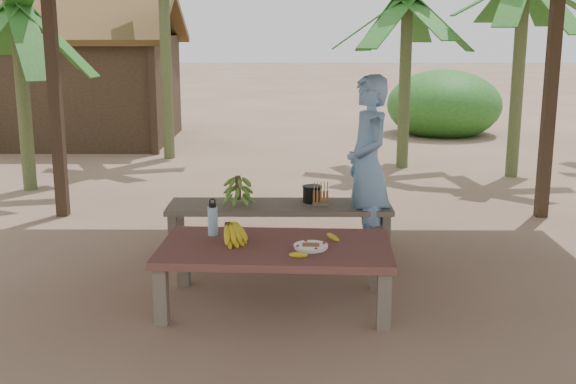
{
  "coord_description": "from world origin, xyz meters",
  "views": [
    {
      "loc": [
        -0.09,
        -5.88,
        2.16
      ],
      "look_at": [
        -0.14,
        0.05,
        0.8
      ],
      "focal_mm": 45.0,
      "sensor_mm": 36.0,
      "label": 1
    }
  ],
  "objects_px": {
    "water_flask": "(213,220)",
    "ripe_banana_bunch": "(227,232)",
    "work_table": "(276,253)",
    "woman": "(368,165)",
    "plate": "(311,247)",
    "cooking_pot": "(312,194)",
    "bench": "(280,210)"
  },
  "relations": [
    {
      "from": "water_flask",
      "to": "cooking_pot",
      "type": "xyz_separation_m",
      "value": [
        0.85,
        1.35,
        -0.1
      ]
    },
    {
      "from": "plate",
      "to": "water_flask",
      "type": "xyz_separation_m",
      "value": [
        -0.79,
        0.38,
        0.11
      ]
    },
    {
      "from": "ripe_banana_bunch",
      "to": "bench",
      "type": "bearing_deg",
      "value": 75.51
    },
    {
      "from": "bench",
      "to": "woman",
      "type": "distance_m",
      "value": 0.98
    },
    {
      "from": "plate",
      "to": "cooking_pot",
      "type": "height_order",
      "value": "cooking_pot"
    },
    {
      "from": "work_table",
      "to": "cooking_pot",
      "type": "relative_size",
      "value": 9.88
    },
    {
      "from": "cooking_pot",
      "to": "woman",
      "type": "xyz_separation_m",
      "value": [
        0.52,
        -0.22,
        0.34
      ]
    },
    {
      "from": "bench",
      "to": "water_flask",
      "type": "height_order",
      "value": "water_flask"
    },
    {
      "from": "work_table",
      "to": "bench",
      "type": "xyz_separation_m",
      "value": [
        0.0,
        1.52,
        -0.04
      ]
    },
    {
      "from": "work_table",
      "to": "ripe_banana_bunch",
      "type": "height_order",
      "value": "ripe_banana_bunch"
    },
    {
      "from": "cooking_pot",
      "to": "bench",
      "type": "bearing_deg",
      "value": -162.72
    },
    {
      "from": "ripe_banana_bunch",
      "to": "cooking_pot",
      "type": "bearing_deg",
      "value": 65.89
    },
    {
      "from": "water_flask",
      "to": "plate",
      "type": "bearing_deg",
      "value": -25.39
    },
    {
      "from": "work_table",
      "to": "bench",
      "type": "height_order",
      "value": "work_table"
    },
    {
      "from": "plate",
      "to": "water_flask",
      "type": "distance_m",
      "value": 0.88
    },
    {
      "from": "ripe_banana_bunch",
      "to": "plate",
      "type": "xyz_separation_m",
      "value": [
        0.65,
        -0.14,
        -0.08
      ]
    },
    {
      "from": "water_flask",
      "to": "bench",
      "type": "bearing_deg",
      "value": 67.44
    },
    {
      "from": "cooking_pot",
      "to": "woman",
      "type": "distance_m",
      "value": 0.66
    },
    {
      "from": "ripe_banana_bunch",
      "to": "work_table",
      "type": "bearing_deg",
      "value": -6.12
    },
    {
      "from": "water_flask",
      "to": "ripe_banana_bunch",
      "type": "bearing_deg",
      "value": -59.42
    },
    {
      "from": "bench",
      "to": "ripe_banana_bunch",
      "type": "relative_size",
      "value": 7.18
    },
    {
      "from": "plate",
      "to": "woman",
      "type": "xyz_separation_m",
      "value": [
        0.58,
        1.51,
        0.35
      ]
    },
    {
      "from": "work_table",
      "to": "woman",
      "type": "relative_size",
      "value": 1.07
    },
    {
      "from": "ripe_banana_bunch",
      "to": "water_flask",
      "type": "distance_m",
      "value": 0.27
    },
    {
      "from": "work_table",
      "to": "woman",
      "type": "height_order",
      "value": "woman"
    },
    {
      "from": "plate",
      "to": "cooking_pot",
      "type": "bearing_deg",
      "value": 88.22
    },
    {
      "from": "work_table",
      "to": "plate",
      "type": "xyz_separation_m",
      "value": [
        0.27,
        -0.1,
        0.08
      ]
    },
    {
      "from": "woman",
      "to": "water_flask",
      "type": "bearing_deg",
      "value": -63.44
    },
    {
      "from": "work_table",
      "to": "bench",
      "type": "relative_size",
      "value": 0.84
    },
    {
      "from": "plate",
      "to": "bench",
      "type": "bearing_deg",
      "value": 99.48
    },
    {
      "from": "bench",
      "to": "cooking_pot",
      "type": "height_order",
      "value": "cooking_pot"
    },
    {
      "from": "work_table",
      "to": "water_flask",
      "type": "bearing_deg",
      "value": 154.99
    }
  ]
}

